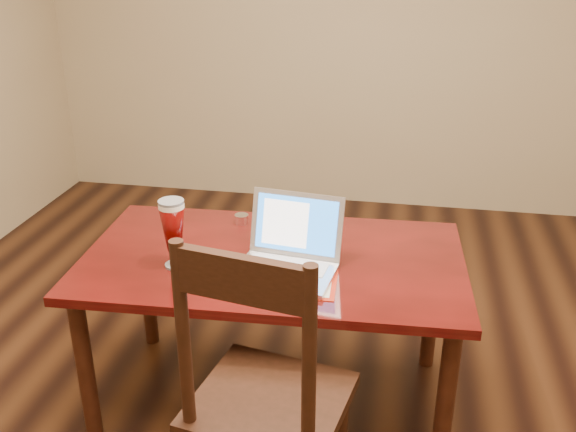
# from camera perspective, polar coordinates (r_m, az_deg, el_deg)

# --- Properties ---
(dining_table) EXTENTS (1.52, 0.90, 0.96)m
(dining_table) POSITION_cam_1_polar(r_m,az_deg,el_deg) (2.54, -1.53, -5.11)
(dining_table) COLOR #4F0C0A
(dining_table) RESTS_ON ground
(dining_chair) EXTENTS (0.54, 0.52, 1.11)m
(dining_chair) POSITION_cam_1_polar(r_m,az_deg,el_deg) (2.08, -2.04, -16.12)
(dining_chair) COLOR black
(dining_chair) RESTS_ON ground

